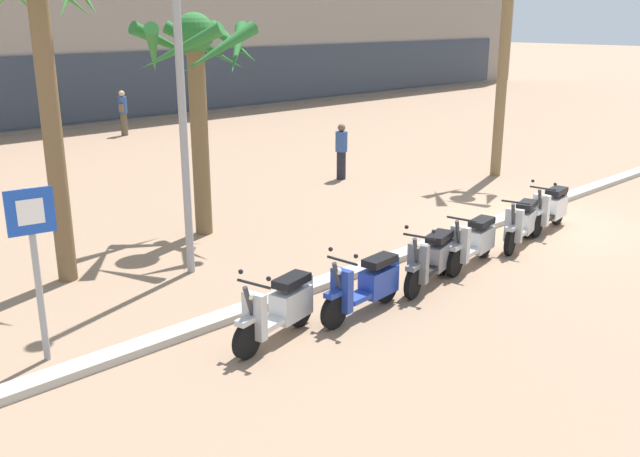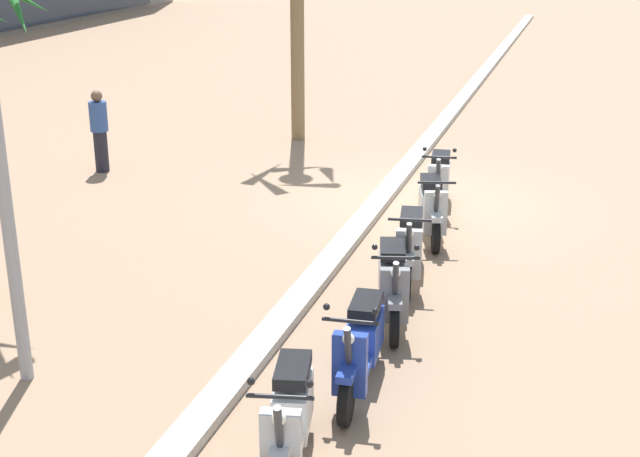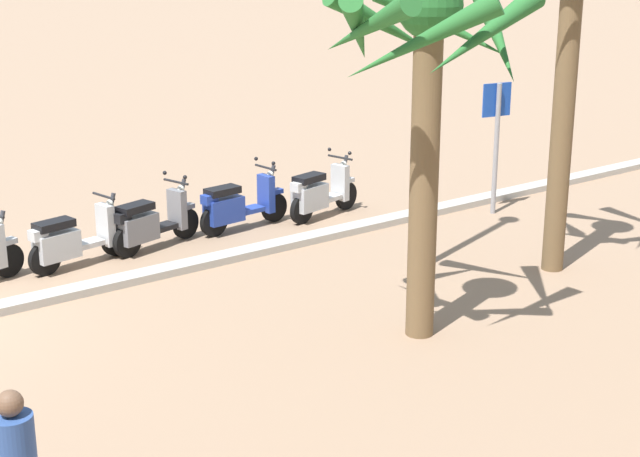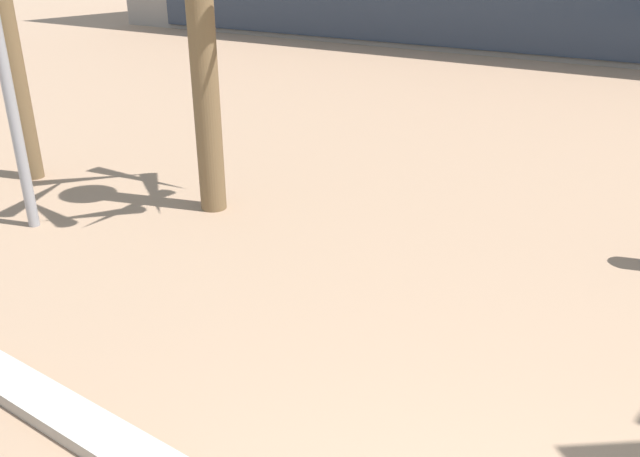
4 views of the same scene
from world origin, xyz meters
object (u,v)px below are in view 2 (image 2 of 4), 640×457
object	(u,v)px
scooter_silver_tail_end	(432,207)
scooter_white_far_back	(439,181)
scooter_grey_mid_rear	(392,283)
scooter_silver_gap_after_mid	(410,245)
pedestrian_window_shopping	(99,129)
scooter_blue_lead_nearest	(361,344)
scooter_silver_last_in_row	(290,418)

from	to	relation	value
scooter_silver_tail_end	scooter_white_far_back	xyz separation A→B (m)	(1.40, 0.13, 0.01)
scooter_grey_mid_rear	scooter_silver_gap_after_mid	xyz separation A→B (m)	(1.36, 0.07, -0.01)
scooter_silver_tail_end	pedestrian_window_shopping	distance (m)	6.95
scooter_blue_lead_nearest	scooter_silver_gap_after_mid	world-z (taller)	scooter_blue_lead_nearest
scooter_silver_tail_end	pedestrian_window_shopping	size ratio (longest dim) A/B	1.11
scooter_silver_last_in_row	scooter_grey_mid_rear	bearing A→B (deg)	-3.17
scooter_silver_gap_after_mid	scooter_silver_tail_end	xyz separation A→B (m)	(1.72, 0.02, 0.00)
scooter_silver_gap_after_mid	scooter_silver_tail_end	world-z (taller)	same
scooter_blue_lead_nearest	scooter_white_far_back	size ratio (longest dim) A/B	1.07
scooter_silver_last_in_row	scooter_white_far_back	world-z (taller)	same
scooter_grey_mid_rear	pedestrian_window_shopping	world-z (taller)	pedestrian_window_shopping
scooter_silver_gap_after_mid	scooter_silver_last_in_row	bearing A→B (deg)	178.61
scooter_white_far_back	pedestrian_window_shopping	size ratio (longest dim) A/B	1.09
scooter_white_far_back	pedestrian_window_shopping	world-z (taller)	pedestrian_window_shopping
scooter_silver_gap_after_mid	pedestrian_window_shopping	bearing A→B (deg)	63.68
scooter_silver_gap_after_mid	scooter_silver_tail_end	bearing A→B (deg)	0.72
scooter_blue_lead_nearest	scooter_silver_tail_end	size ratio (longest dim) A/B	1.05
scooter_silver_last_in_row	scooter_silver_tail_end	bearing A→B (deg)	-0.82
scooter_silver_gap_after_mid	scooter_silver_tail_end	size ratio (longest dim) A/B	1.03
scooter_blue_lead_nearest	scooter_white_far_back	distance (m)	6.21
scooter_blue_lead_nearest	scooter_grey_mid_rear	world-z (taller)	same
scooter_silver_last_in_row	scooter_blue_lead_nearest	world-z (taller)	same
scooter_blue_lead_nearest	scooter_grey_mid_rear	size ratio (longest dim) A/B	1.05
scooter_silver_gap_after_mid	scooter_white_far_back	xyz separation A→B (m)	(3.13, 0.16, 0.02)
scooter_silver_gap_after_mid	scooter_white_far_back	bearing A→B (deg)	2.85
scooter_grey_mid_rear	scooter_silver_tail_end	world-z (taller)	scooter_grey_mid_rear
scooter_blue_lead_nearest	scooter_silver_gap_after_mid	distance (m)	3.07
scooter_silver_gap_after_mid	pedestrian_window_shopping	size ratio (longest dim) A/B	1.14
scooter_silver_gap_after_mid	pedestrian_window_shopping	xyz separation A→B (m)	(3.35, 6.77, 0.39)
scooter_silver_last_in_row	scooter_white_far_back	distance (m)	7.80
scooter_silver_last_in_row	scooter_silver_tail_end	size ratio (longest dim) A/B	0.99
scooter_silver_last_in_row	scooter_white_far_back	bearing A→B (deg)	0.31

